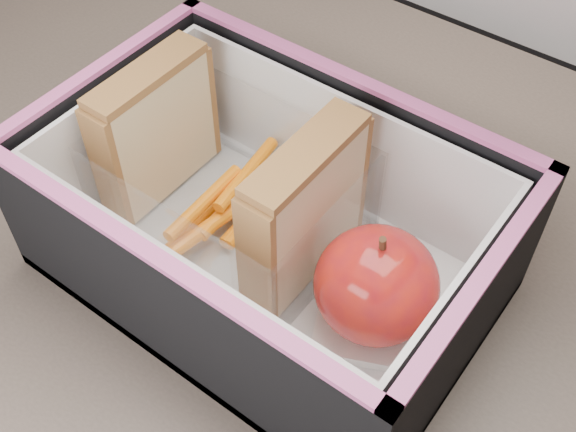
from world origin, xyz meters
name	(u,v)px	position (x,y,z in m)	size (l,w,h in m)	color
kitchen_table	(335,332)	(0.00, 0.00, 0.66)	(1.20, 0.80, 0.75)	brown
lunch_bag	(273,209)	(-0.04, -0.03, 0.82)	(0.32, 0.32, 0.30)	black
plastic_tub	(228,188)	(-0.09, -0.02, 0.80)	(0.19, 0.14, 0.08)	white
sandwich_left	(156,130)	(-0.16, -0.02, 0.82)	(0.03, 0.10, 0.11)	tan
sandwich_right	(305,211)	(-0.02, -0.02, 0.83)	(0.03, 0.11, 0.12)	tan
carrot_sticks	(228,208)	(-0.09, -0.02, 0.78)	(0.04, 0.13, 0.03)	orange
paper_napkin	(371,317)	(0.05, -0.03, 0.77)	(0.07, 0.08, 0.01)	white
red_apple	(376,285)	(0.05, -0.04, 0.81)	(0.09, 0.09, 0.09)	maroon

